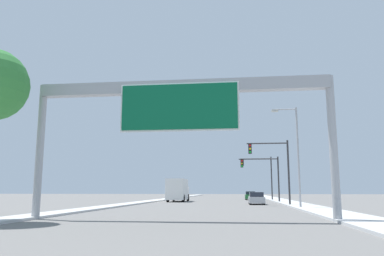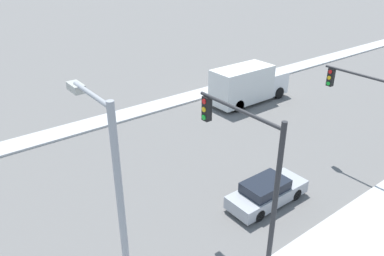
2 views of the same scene
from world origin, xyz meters
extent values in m
cube|color=#BDBDBD|center=(-9.00, 60.00, 0.07)|extent=(2.00, 120.00, 0.15)
cube|color=#A5A8AD|center=(5.25, 41.57, 0.51)|extent=(1.70, 4.48, 0.68)
cube|color=#1E232D|center=(5.25, 41.34, 1.11)|extent=(1.50, 2.33, 0.52)
cylinder|color=black|center=(4.51, 42.96, 0.32)|extent=(0.22, 0.64, 0.64)
cylinder|color=black|center=(5.99, 42.96, 0.32)|extent=(0.22, 0.64, 0.64)
cylinder|color=black|center=(4.51, 40.18, 0.32)|extent=(0.22, 0.64, 0.64)
cylinder|color=black|center=(5.99, 40.18, 0.32)|extent=(0.22, 0.64, 0.64)
cube|color=white|center=(-5.25, 53.52, 1.22)|extent=(2.21, 2.03, 1.84)
cube|color=silver|center=(-5.25, 49.90, 1.72)|extent=(2.41, 5.21, 2.84)
cylinder|color=black|center=(-6.31, 53.42, 0.50)|extent=(0.28, 1.00, 1.00)
cylinder|color=black|center=(-4.19, 53.42, 0.50)|extent=(0.28, 1.00, 1.00)
cylinder|color=black|center=(-6.31, 48.60, 0.50)|extent=(0.28, 1.00, 1.00)
cylinder|color=black|center=(-4.19, 48.60, 0.50)|extent=(0.28, 1.00, 1.00)
cylinder|color=#2D2D30|center=(8.50, 38.00, 3.42)|extent=(0.20, 0.20, 6.84)
cylinder|color=#2D2D30|center=(6.35, 38.00, 6.54)|extent=(4.29, 0.14, 0.14)
cube|color=black|center=(4.55, 38.00, 5.97)|extent=(0.35, 0.28, 1.05)
cylinder|color=red|center=(4.55, 37.84, 6.32)|extent=(0.22, 0.04, 0.22)
cylinder|color=yellow|center=(4.55, 37.84, 5.97)|extent=(0.22, 0.04, 0.22)
cylinder|color=green|center=(4.55, 37.84, 5.62)|extent=(0.22, 0.04, 0.22)
cylinder|color=#2D2D30|center=(5.93, 48.00, 5.68)|extent=(5.13, 0.14, 0.14)
cube|color=black|center=(3.78, 48.00, 5.10)|extent=(0.35, 0.28, 1.05)
cylinder|color=red|center=(3.78, 47.84, 5.45)|extent=(0.22, 0.04, 0.22)
cylinder|color=yellow|center=(3.78, 47.84, 5.10)|extent=(0.22, 0.04, 0.22)
cylinder|color=green|center=(3.78, 47.84, 4.75)|extent=(0.22, 0.04, 0.22)
cylinder|color=#9EA0A5|center=(7.64, 31.97, 8.92)|extent=(1.91, 0.12, 0.12)
cube|color=#B2B2A8|center=(6.69, 31.97, 8.82)|extent=(0.60, 0.28, 0.20)
camera|label=1|loc=(3.14, -2.36, 1.62)|focal=35.00mm
camera|label=2|loc=(15.39, 28.92, 11.98)|focal=35.00mm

